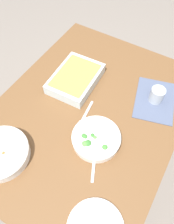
% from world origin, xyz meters
% --- Properties ---
extents(ground_plane, '(6.00, 6.00, 0.00)m').
position_xyz_m(ground_plane, '(0.00, 0.00, 0.00)').
color(ground_plane, slate).
extents(dining_table, '(1.20, 0.90, 0.74)m').
position_xyz_m(dining_table, '(0.00, 0.00, 0.65)').
color(dining_table, brown).
rests_on(dining_table, ground_plane).
extents(placemat, '(0.32, 0.27, 0.00)m').
position_xyz_m(placemat, '(-0.25, 0.27, 0.74)').
color(placemat, '#4C5670').
rests_on(placemat, dining_table).
extents(stew_bowl, '(0.26, 0.26, 0.06)m').
position_xyz_m(stew_bowl, '(0.40, -0.20, 0.77)').
color(stew_bowl, white).
rests_on(stew_bowl, dining_table).
extents(broccoli_bowl, '(0.23, 0.23, 0.06)m').
position_xyz_m(broccoli_bowl, '(0.12, 0.12, 0.77)').
color(broccoli_bowl, white).
rests_on(broccoli_bowl, dining_table).
extents(baking_dish, '(0.31, 0.23, 0.06)m').
position_xyz_m(baking_dish, '(-0.14, -0.16, 0.77)').
color(baking_dish, silver).
rests_on(baking_dish, dining_table).
extents(drink_cup, '(0.07, 0.07, 0.08)m').
position_xyz_m(drink_cup, '(-0.25, 0.27, 0.78)').
color(drink_cup, '#B2BCC6').
rests_on(drink_cup, dining_table).
extents(spoon_by_stew, '(0.13, 0.15, 0.01)m').
position_xyz_m(spoon_by_stew, '(0.37, -0.24, 0.74)').
color(spoon_by_stew, silver).
rests_on(spoon_by_stew, dining_table).
extents(spoon_by_broccoli, '(0.17, 0.09, 0.01)m').
position_xyz_m(spoon_by_broccoli, '(0.19, 0.15, 0.74)').
color(spoon_by_broccoli, silver).
rests_on(spoon_by_broccoli, dining_table).
extents(fork_on_table, '(0.18, 0.04, 0.01)m').
position_xyz_m(fork_on_table, '(0.03, 0.00, 0.74)').
color(fork_on_table, silver).
rests_on(fork_on_table, dining_table).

